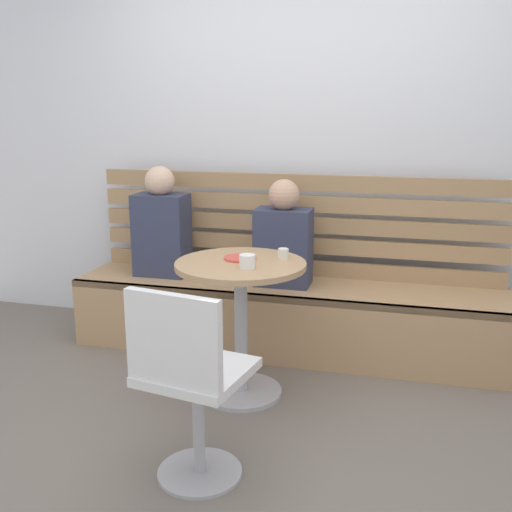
{
  "coord_description": "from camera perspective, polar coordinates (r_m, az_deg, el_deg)",
  "views": [
    {
      "loc": [
        0.71,
        -2.28,
        1.51
      ],
      "look_at": [
        -0.05,
        0.66,
        0.75
      ],
      "focal_mm": 41.52,
      "sensor_mm": 36.0,
      "label": 1
    }
  ],
  "objects": [
    {
      "name": "booth_backrest",
      "position": [
        3.86,
        3.73,
        3.04
      ],
      "size": [
        2.65,
        0.04,
        0.66
      ],
      "color": "#A68157",
      "rests_on": "booth_bench"
    },
    {
      "name": "white_chair",
      "position": [
        2.41,
        -6.46,
        -11.72
      ],
      "size": [
        0.46,
        0.46,
        0.85
      ],
      "color": "#ADADB2",
      "rests_on": "ground"
    },
    {
      "name": "person_adult",
      "position": [
        3.91,
        -9.09,
        2.77
      ],
      "size": [
        0.34,
        0.22,
        0.71
      ],
      "color": "#333851",
      "rests_on": "booth_bench"
    },
    {
      "name": "ground",
      "position": [
        2.82,
        -2.44,
        -18.28
      ],
      "size": [
        8.0,
        8.0,
        0.0
      ],
      "primitive_type": "plane",
      "color": "#70665B"
    },
    {
      "name": "person_child_left",
      "position": [
        3.64,
        2.66,
        1.66
      ],
      "size": [
        0.34,
        0.22,
        0.66
      ],
      "color": "#333851",
      "rests_on": "booth_bench"
    },
    {
      "name": "cup_espresso_small",
      "position": [
        3.11,
        2.64,
        0.23
      ],
      "size": [
        0.06,
        0.06,
        0.05
      ],
      "primitive_type": "cylinder",
      "color": "silver",
      "rests_on": "cafe_table"
    },
    {
      "name": "cup_ceramic_white",
      "position": [
        2.92,
        -0.84,
        -0.54
      ],
      "size": [
        0.08,
        0.08,
        0.07
      ],
      "primitive_type": "cylinder",
      "color": "white",
      "rests_on": "cafe_table"
    },
    {
      "name": "booth_bench",
      "position": [
        3.77,
        2.89,
        -5.94
      ],
      "size": [
        2.7,
        0.52,
        0.44
      ],
      "color": "tan",
      "rests_on": "ground"
    },
    {
      "name": "cafe_table",
      "position": [
        3.11,
        -1.47,
        -4.54
      ],
      "size": [
        0.68,
        0.68,
        0.74
      ],
      "color": "#ADADB2",
      "rests_on": "ground"
    },
    {
      "name": "back_wall",
      "position": [
        3.98,
        4.45,
        13.13
      ],
      "size": [
        5.2,
        0.1,
        2.9
      ],
      "primitive_type": "cube",
      "color": "silver",
      "rests_on": "ground"
    },
    {
      "name": "plate_small",
      "position": [
        3.1,
        -1.55,
        -0.2
      ],
      "size": [
        0.17,
        0.17,
        0.01
      ],
      "primitive_type": "cylinder",
      "color": "#DB4C42",
      "rests_on": "cafe_table"
    }
  ]
}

